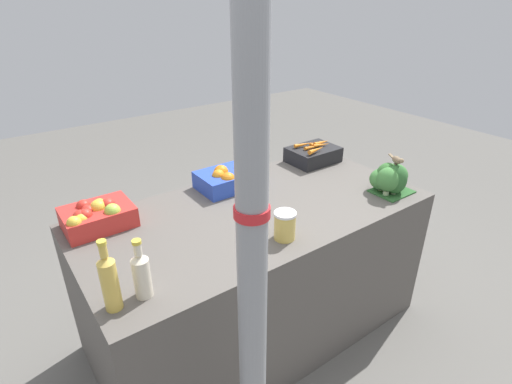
{
  "coord_description": "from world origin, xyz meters",
  "views": [
    {
      "loc": [
        -1.09,
        -1.51,
        1.87
      ],
      "look_at": [
        0.0,
        0.0,
        0.93
      ],
      "focal_mm": 28.0,
      "sensor_mm": 36.0,
      "label": 1
    }
  ],
  "objects_px": {
    "broccoli_pile": "(390,178)",
    "juice_bottle_cloudy": "(142,274)",
    "orange_crate": "(228,178)",
    "apple_crate": "(96,215)",
    "carrot_crate": "(313,154)",
    "support_pole": "(252,229)",
    "sparrow_bird": "(397,160)",
    "pickle_jar": "(285,225)",
    "juice_bottle_golden": "(109,281)"
  },
  "relations": [
    {
      "from": "support_pole",
      "to": "sparrow_bird",
      "type": "distance_m",
      "value": 1.4
    },
    {
      "from": "orange_crate",
      "to": "pickle_jar",
      "type": "xyz_separation_m",
      "value": [
        -0.08,
        -0.61,
        0.01
      ]
    },
    {
      "from": "support_pole",
      "to": "juice_bottle_cloudy",
      "type": "relative_size",
      "value": 10.42
    },
    {
      "from": "carrot_crate",
      "to": "pickle_jar",
      "type": "bearing_deg",
      "value": -140.93
    },
    {
      "from": "carrot_crate",
      "to": "broccoli_pile",
      "type": "bearing_deg",
      "value": -87.71
    },
    {
      "from": "juice_bottle_cloudy",
      "to": "sparrow_bird",
      "type": "distance_m",
      "value": 1.48
    },
    {
      "from": "support_pole",
      "to": "sparrow_bird",
      "type": "bearing_deg",
      "value": 19.09
    },
    {
      "from": "broccoli_pile",
      "to": "juice_bottle_golden",
      "type": "xyz_separation_m",
      "value": [
        -1.59,
        -0.01,
        0.03
      ]
    },
    {
      "from": "support_pole",
      "to": "pickle_jar",
      "type": "bearing_deg",
      "value": 41.85
    },
    {
      "from": "broccoli_pile",
      "to": "juice_bottle_cloudy",
      "type": "relative_size",
      "value": 0.97
    },
    {
      "from": "support_pole",
      "to": "juice_bottle_golden",
      "type": "height_order",
      "value": "support_pole"
    },
    {
      "from": "support_pole",
      "to": "sparrow_bird",
      "type": "height_order",
      "value": "support_pole"
    },
    {
      "from": "orange_crate",
      "to": "broccoli_pile",
      "type": "bearing_deg",
      "value": -39.75
    },
    {
      "from": "apple_crate",
      "to": "juice_bottle_golden",
      "type": "height_order",
      "value": "juice_bottle_golden"
    },
    {
      "from": "apple_crate",
      "to": "pickle_jar",
      "type": "bearing_deg",
      "value": -42.23
    },
    {
      "from": "support_pole",
      "to": "broccoli_pile",
      "type": "distance_m",
      "value": 1.43
    },
    {
      "from": "apple_crate",
      "to": "orange_crate",
      "type": "height_order",
      "value": "apple_crate"
    },
    {
      "from": "juice_bottle_cloudy",
      "to": "sparrow_bird",
      "type": "relative_size",
      "value": 1.9
    },
    {
      "from": "support_pole",
      "to": "apple_crate",
      "type": "relative_size",
      "value": 7.98
    },
    {
      "from": "pickle_jar",
      "to": "sparrow_bird",
      "type": "relative_size",
      "value": 1.05
    },
    {
      "from": "orange_crate",
      "to": "broccoli_pile",
      "type": "distance_m",
      "value": 0.93
    },
    {
      "from": "apple_crate",
      "to": "juice_bottle_golden",
      "type": "relative_size",
      "value": 1.11
    },
    {
      "from": "carrot_crate",
      "to": "juice_bottle_golden",
      "type": "xyz_separation_m",
      "value": [
        -1.56,
        -0.61,
        0.07
      ]
    },
    {
      "from": "sparrow_bird",
      "to": "carrot_crate",
      "type": "bearing_deg",
      "value": -156.52
    },
    {
      "from": "orange_crate",
      "to": "pickle_jar",
      "type": "bearing_deg",
      "value": -97.06
    },
    {
      "from": "juice_bottle_cloudy",
      "to": "apple_crate",
      "type": "bearing_deg",
      "value": 89.39
    },
    {
      "from": "apple_crate",
      "to": "sparrow_bird",
      "type": "height_order",
      "value": "sparrow_bird"
    },
    {
      "from": "support_pole",
      "to": "orange_crate",
      "type": "height_order",
      "value": "support_pole"
    },
    {
      "from": "carrot_crate",
      "to": "broccoli_pile",
      "type": "height_order",
      "value": "broccoli_pile"
    },
    {
      "from": "pickle_jar",
      "to": "sparrow_bird",
      "type": "distance_m",
      "value": 0.81
    },
    {
      "from": "carrot_crate",
      "to": "sparrow_bird",
      "type": "xyz_separation_m",
      "value": [
        0.03,
        -0.62,
        0.15
      ]
    },
    {
      "from": "orange_crate",
      "to": "pickle_jar",
      "type": "distance_m",
      "value": 0.62
    },
    {
      "from": "pickle_jar",
      "to": "sparrow_bird",
      "type": "height_order",
      "value": "sparrow_bird"
    },
    {
      "from": "apple_crate",
      "to": "sparrow_bird",
      "type": "bearing_deg",
      "value": -22.75
    },
    {
      "from": "juice_bottle_cloudy",
      "to": "support_pole",
      "type": "bearing_deg",
      "value": -68.93
    },
    {
      "from": "orange_crate",
      "to": "juice_bottle_cloudy",
      "type": "bearing_deg",
      "value": -141.41
    },
    {
      "from": "orange_crate",
      "to": "juice_bottle_cloudy",
      "type": "height_order",
      "value": "juice_bottle_cloudy"
    },
    {
      "from": "orange_crate",
      "to": "sparrow_bird",
      "type": "relative_size",
      "value": 2.48
    },
    {
      "from": "support_pole",
      "to": "orange_crate",
      "type": "relative_size",
      "value": 7.98
    },
    {
      "from": "support_pole",
      "to": "broccoli_pile",
      "type": "relative_size",
      "value": 10.74
    },
    {
      "from": "support_pole",
      "to": "sparrow_bird",
      "type": "xyz_separation_m",
      "value": [
        1.3,
        0.45,
        -0.25
      ]
    },
    {
      "from": "orange_crate",
      "to": "broccoli_pile",
      "type": "xyz_separation_m",
      "value": [
        0.71,
        -0.59,
        0.03
      ]
    },
    {
      "from": "apple_crate",
      "to": "carrot_crate",
      "type": "bearing_deg",
      "value": 0.24
    },
    {
      "from": "broccoli_pile",
      "to": "juice_bottle_cloudy",
      "type": "xyz_separation_m",
      "value": [
        -1.47,
        -0.01,
        0.01
      ]
    },
    {
      "from": "carrot_crate",
      "to": "sparrow_bird",
      "type": "height_order",
      "value": "sparrow_bird"
    },
    {
      "from": "support_pole",
      "to": "pickle_jar",
      "type": "relative_size",
      "value": 18.79
    },
    {
      "from": "carrot_crate",
      "to": "sparrow_bird",
      "type": "relative_size",
      "value": 2.48
    },
    {
      "from": "broccoli_pile",
      "to": "pickle_jar",
      "type": "height_order",
      "value": "broccoli_pile"
    },
    {
      "from": "apple_crate",
      "to": "carrot_crate",
      "type": "height_order",
      "value": "apple_crate"
    },
    {
      "from": "apple_crate",
      "to": "juice_bottle_cloudy",
      "type": "relative_size",
      "value": 1.31
    }
  ]
}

